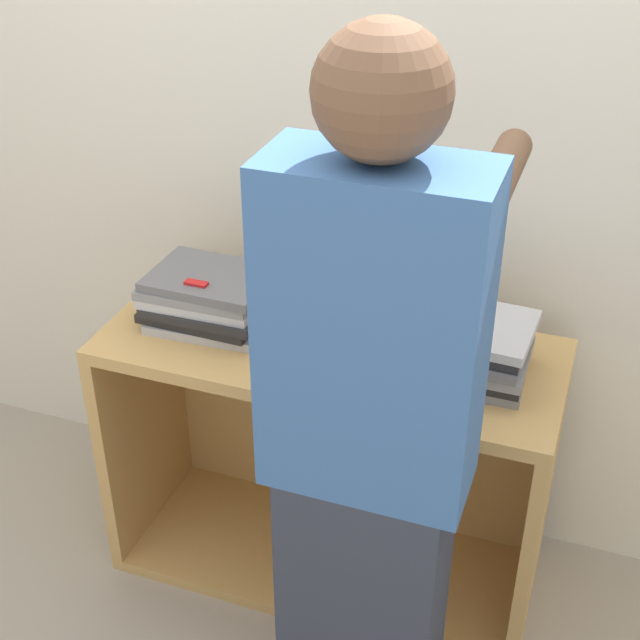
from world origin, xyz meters
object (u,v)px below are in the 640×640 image
laptop_stack_right (463,347)px  laptop_open (337,319)px  person (369,459)px  laptop_stack_left (209,298)px

laptop_stack_right → laptop_open: bearing=170.7°
laptop_stack_right → person: size_ratio=0.19×
laptop_stack_left → laptop_stack_right: size_ratio=1.01×
laptop_stack_left → person: size_ratio=0.19×
laptop_open → laptop_stack_left: size_ratio=1.00×
laptop_stack_left → laptop_stack_right: same height
laptop_stack_left → person: person is taller
laptop_open → laptop_stack_left: (-0.34, -0.05, 0.02)m
laptop_open → laptop_stack_right: bearing=-9.3°
laptop_open → person: (0.26, -0.55, 0.05)m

